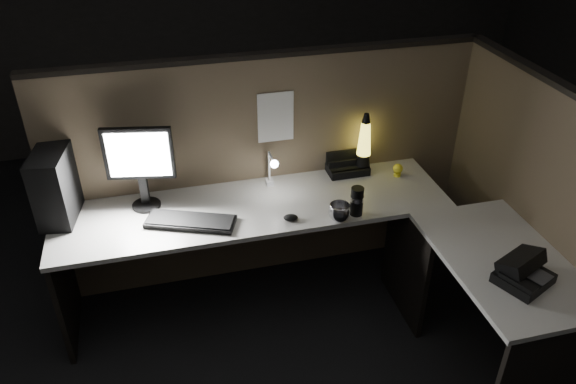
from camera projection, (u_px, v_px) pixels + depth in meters
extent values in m
plane|color=black|center=(304.00, 364.00, 3.21)|extent=(6.00, 6.00, 0.00)
cube|color=brown|center=(267.00, 172.00, 3.57)|extent=(2.66, 0.06, 1.50)
cube|color=brown|center=(528.00, 214.00, 3.17)|extent=(0.06, 1.66, 1.50)
cube|color=#BBB9B0|center=(254.00, 208.00, 3.29)|extent=(2.30, 0.60, 0.03)
cube|color=#BBB9B0|center=(505.00, 261.00, 2.87)|extent=(0.60, 1.00, 0.03)
cube|color=black|center=(65.00, 287.00, 3.25)|extent=(0.03, 0.55, 0.70)
cube|color=black|center=(546.00, 383.00, 2.67)|extent=(0.55, 0.03, 0.70)
cube|color=black|center=(405.00, 264.00, 3.42)|extent=(0.03, 0.55, 0.70)
cube|color=black|center=(56.00, 183.00, 3.10)|extent=(0.23, 0.41, 0.41)
cylinder|color=black|center=(147.00, 205.00, 3.27)|extent=(0.17, 0.17, 0.01)
cube|color=black|center=(144.00, 189.00, 3.24)|extent=(0.05, 0.05, 0.18)
cube|color=black|center=(138.00, 153.00, 3.11)|extent=(0.39, 0.11, 0.31)
cube|color=white|center=(139.00, 155.00, 3.09)|extent=(0.33, 0.07, 0.27)
cube|color=black|center=(191.00, 222.00, 3.12)|extent=(0.52, 0.34, 0.02)
ellipsoid|color=black|center=(291.00, 218.00, 3.15)|extent=(0.09, 0.07, 0.03)
cube|color=silver|center=(270.00, 182.00, 3.47)|extent=(0.04, 0.05, 0.03)
cylinder|color=silver|center=(269.00, 166.00, 3.41)|extent=(0.01, 0.01, 0.19)
cylinder|color=silver|center=(271.00, 157.00, 3.31)|extent=(0.01, 0.13, 0.01)
sphere|color=white|center=(274.00, 164.00, 3.25)|extent=(0.05, 0.05, 0.05)
cube|color=black|center=(346.00, 166.00, 3.62)|extent=(0.26, 0.23, 0.05)
cube|color=black|center=(348.00, 164.00, 3.57)|extent=(0.26, 0.02, 0.09)
cube|color=black|center=(342.00, 150.00, 3.64)|extent=(0.26, 0.02, 0.17)
cone|color=black|center=(363.00, 163.00, 3.58)|extent=(0.11, 0.11, 0.13)
cone|color=yellow|center=(365.00, 138.00, 3.49)|extent=(0.09, 0.09, 0.22)
sphere|color=#895413|center=(364.00, 148.00, 3.53)|extent=(0.04, 0.04, 0.04)
sphere|color=#895413|center=(365.00, 137.00, 3.49)|extent=(0.03, 0.03, 0.03)
cone|color=black|center=(366.00, 118.00, 3.42)|extent=(0.06, 0.06, 0.06)
cylinder|color=black|center=(357.00, 201.00, 3.16)|extent=(0.08, 0.08, 0.17)
imported|color=#B9B9C0|center=(340.00, 212.00, 3.13)|extent=(0.16, 0.16, 0.10)
sphere|color=yellow|center=(398.00, 169.00, 3.54)|extent=(0.06, 0.06, 0.06)
cube|color=white|center=(276.00, 117.00, 3.35)|extent=(0.22, 0.00, 0.31)
cube|color=black|center=(523.00, 278.00, 2.70)|extent=(0.31, 0.29, 0.05)
cube|color=black|center=(521.00, 262.00, 2.70)|extent=(0.28, 0.23, 0.11)
cube|color=black|center=(517.00, 283.00, 2.62)|extent=(0.12, 0.18, 0.04)
cube|color=#3F3F42|center=(538.00, 276.00, 2.67)|extent=(0.14, 0.14, 0.00)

